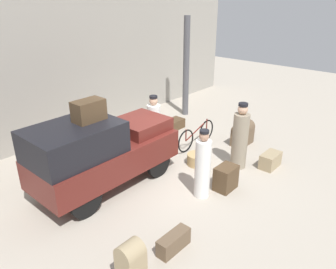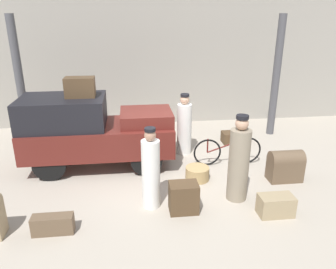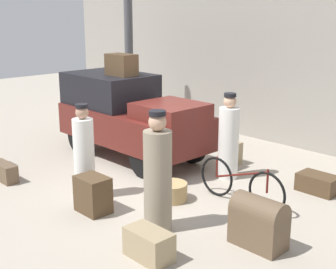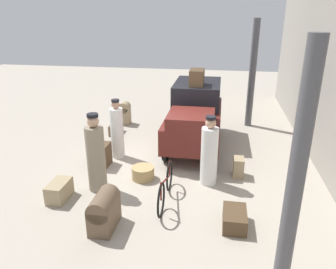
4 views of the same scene
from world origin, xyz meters
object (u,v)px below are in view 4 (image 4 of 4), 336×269
Objects in this scene: bicycle at (166,187)px; trunk_large_brown at (59,191)px; porter_carrying_trunk at (209,154)px; trunk_umber_medium at (104,210)px; suitcase_black_upright at (115,129)px; trunk_barrel_dark at (125,112)px; trunk_on_truck_roof at (197,77)px; suitcase_tan_flat at (235,219)px; conductor_in_dark_uniform at (117,131)px; porter_with_bicycle at (96,156)px; truck at (195,114)px; wicker_basket at (143,173)px; trunk_wicker_pale at (101,155)px; suitcase_small_leather at (239,167)px.

bicycle is 2.31m from trunk_large_brown.
porter_carrying_trunk is 3.43m from trunk_large_brown.
porter_carrying_trunk reaches higher than trunk_umber_medium.
trunk_barrel_dark is (-1.01, 0.03, 0.26)m from suitcase_black_upright.
suitcase_tan_flat is at bearing 14.89° from trunk_on_truck_roof.
porter_with_bicycle is at bearing 2.56° from conductor_in_dark_uniform.
truck is 1.98× the size of porter_with_bicycle.
wicker_basket is at bearing 127.18° from trunk_large_brown.
porter_carrying_trunk is 2.78× the size of trunk_wicker_pale.
truck is 2.15× the size of porter_carrying_trunk.
suitcase_small_leather is (-2.50, 2.56, -0.13)m from trunk_umber_medium.
trunk_on_truck_roof is (-1.48, 2.02, 1.26)m from conductor_in_dark_uniform.
bicycle reaches higher than suitcase_black_upright.
conductor_in_dark_uniform is 2.77× the size of trunk_wicker_pale.
conductor_in_dark_uniform reaches higher than trunk_umber_medium.
trunk_on_truck_roof reaches higher than truck.
trunk_wicker_pale is at bearing -126.52° from bicycle.
trunk_wicker_pale is at bearing -23.55° from conductor_in_dark_uniform.
porter_carrying_trunk is 3.46× the size of suitcase_small_leather.
suitcase_small_leather is (0.62, 3.27, -0.52)m from conductor_in_dark_uniform.
truck is 5.05× the size of suitcase_black_upright.
trunk_on_truck_roof reaches higher than wicker_basket.
porter_carrying_trunk is 2.57m from porter_with_bicycle.
trunk_barrel_dark is at bearing -167.43° from conductor_in_dark_uniform.
suitcase_small_leather is at bearing 109.84° from porter_with_bicycle.
suitcase_small_leather is at bearing 33.29° from truck.
trunk_on_truck_roof is at bearing 149.18° from porter_with_bicycle.
porter_carrying_trunk is at bearing 111.53° from trunk_large_brown.
truck is at bearing 174.42° from bicycle.
conductor_in_dark_uniform reaches higher than trunk_large_brown.
suitcase_tan_flat is 2.07m from suitcase_small_leather.
porter_with_bicycle is 2.41× the size of trunk_umber_medium.
suitcase_tan_flat is 1.16× the size of trunk_wicker_pale.
bicycle is 4.49m from suitcase_black_upright.
truck is 4.77× the size of trunk_umber_medium.
suitcase_small_leather is at bearing 122.82° from porter_carrying_trunk.
trunk_umber_medium is at bearing 21.28° from trunk_wicker_pale.
trunk_umber_medium is at bearing -15.83° from trunk_on_truck_roof.
trunk_large_brown is 0.81× the size of trunk_barrel_dark.
conductor_in_dark_uniform is (-2.06, -1.70, 0.40)m from bicycle.
wicker_basket is at bearing 125.36° from porter_with_bicycle.
trunk_large_brown reaches higher than wicker_basket.
trunk_umber_medium is (0.79, 1.31, 0.17)m from trunk_large_brown.
bicycle reaches higher than trunk_wicker_pale.
trunk_wicker_pale is (-2.09, -3.39, 0.14)m from suitcase_tan_flat.
wicker_basket is 1.69m from porter_carrying_trunk.
trunk_on_truck_roof is at bearing 164.17° from trunk_umber_medium.
suitcase_tan_flat is at bearing 34.43° from trunk_barrel_dark.
suitcase_tan_flat is 1.02× the size of trunk_on_truck_roof.
trunk_barrel_dark is (-4.84, -2.32, 0.06)m from bicycle.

